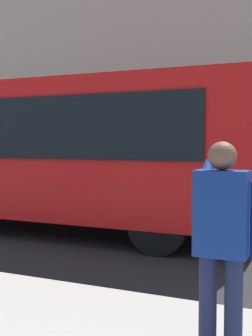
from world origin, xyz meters
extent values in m
plane|color=#232326|center=(0.00, 0.00, 0.00)|extent=(60.00, 60.00, 0.00)
cube|color=red|center=(3.39, 0.19, 1.70)|extent=(9.00, 2.50, 2.60)
cube|color=black|center=(3.39, 1.45, 2.10)|extent=(7.60, 0.06, 1.10)
cylinder|color=black|center=(0.39, -0.91, 0.50)|extent=(1.00, 0.28, 1.00)
cylinder|color=black|center=(0.39, 1.29, 0.50)|extent=(1.00, 0.28, 1.00)
cylinder|color=#1E2347|center=(-1.44, 4.67, 0.56)|extent=(0.14, 0.14, 0.82)
cylinder|color=#1E2347|center=(-1.24, 4.67, 0.56)|extent=(0.14, 0.14, 0.82)
cube|color=navy|center=(-1.34, 4.67, 1.30)|extent=(0.40, 0.24, 0.66)
sphere|color=brown|center=(-1.34, 4.67, 1.74)|extent=(0.22, 0.22, 0.22)
cylinder|color=navy|center=(-1.16, 4.51, 1.52)|extent=(0.09, 0.48, 0.37)
cube|color=black|center=(-1.24, 4.37, 1.72)|extent=(0.07, 0.01, 0.14)
camera|label=1|loc=(-2.04, 8.06, 1.84)|focal=47.57mm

